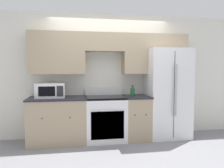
{
  "coord_description": "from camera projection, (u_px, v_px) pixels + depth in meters",
  "views": [
    {
      "loc": [
        -0.72,
        -4.01,
        1.45
      ],
      "look_at": [
        0.0,
        0.31,
        1.14
      ],
      "focal_mm": 35.0,
      "sensor_mm": 36.0,
      "label": 1
    }
  ],
  "objects": [
    {
      "name": "ground_plane",
      "position": [
        115.0,
        145.0,
        4.17
      ],
      "size": [
        12.0,
        12.0,
        0.0
      ],
      "primitive_type": "plane",
      "color": "gray"
    },
    {
      "name": "wall_back",
      "position": [
        110.0,
        67.0,
        4.64
      ],
      "size": [
        8.0,
        0.39,
        2.6
      ],
      "color": "silver",
      "rests_on": "ground_plane"
    },
    {
      "name": "lower_cabinets_left",
      "position": [
        58.0,
        120.0,
        4.27
      ],
      "size": [
        1.12,
        0.64,
        0.89
      ],
      "color": "tan",
      "rests_on": "ground_plane"
    },
    {
      "name": "lower_cabinets_right",
      "position": [
        136.0,
        117.0,
        4.53
      ],
      "size": [
        0.52,
        0.64,
        0.89
      ],
      "color": "tan",
      "rests_on": "ground_plane"
    },
    {
      "name": "oven_range",
      "position": [
        105.0,
        118.0,
        4.42
      ],
      "size": [
        0.79,
        0.65,
        1.05
      ],
      "color": "white",
      "rests_on": "ground_plane"
    },
    {
      "name": "refrigerator",
      "position": [
        166.0,
        93.0,
        4.68
      ],
      "size": [
        0.87,
        0.81,
        1.87
      ],
      "color": "white",
      "rests_on": "ground_plane"
    },
    {
      "name": "microwave",
      "position": [
        51.0,
        90.0,
        4.25
      ],
      "size": [
        0.55,
        0.42,
        0.28
      ],
      "color": "white",
      "rests_on": "lower_cabinets_left"
    },
    {
      "name": "bottle",
      "position": [
        132.0,
        92.0,
        4.44
      ],
      "size": [
        0.09,
        0.09,
        0.22
      ],
      "color": "#195928",
      "rests_on": "lower_cabinets_right"
    }
  ]
}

